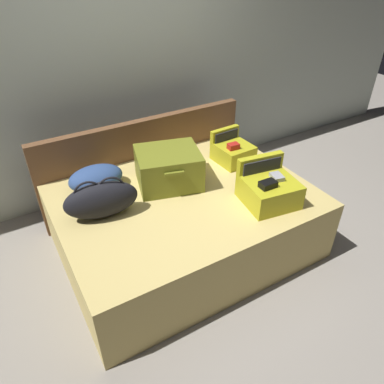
{
  "coord_description": "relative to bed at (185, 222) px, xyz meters",
  "views": [
    {
      "loc": [
        -1.17,
        -1.7,
        2.25
      ],
      "look_at": [
        0.0,
        0.29,
        0.65
      ],
      "focal_mm": 33.94,
      "sensor_mm": 36.0,
      "label": 1
    }
  ],
  "objects": [
    {
      "name": "back_wall",
      "position": [
        0.0,
        1.25,
        1.02
      ],
      "size": [
        8.0,
        0.1,
        2.6
      ],
      "primitive_type": "cube",
      "color": "#B7C1B2",
      "rests_on": "ground"
    },
    {
      "name": "hard_case_medium",
      "position": [
        0.52,
        -0.4,
        0.4
      ],
      "size": [
        0.44,
        0.44,
        0.33
      ],
      "rotation": [
        0.0,
        0.0,
        -0.15
      ],
      "color": "gold",
      "rests_on": "bed"
    },
    {
      "name": "ground_plane",
      "position": [
        0.0,
        -0.4,
        -0.28
      ],
      "size": [
        12.0,
        12.0,
        0.0
      ],
      "primitive_type": "plane",
      "color": "gray"
    },
    {
      "name": "pillow_near_headboard",
      "position": [
        -0.58,
        0.47,
        0.37
      ],
      "size": [
        0.46,
        0.31,
        0.19
      ],
      "primitive_type": "ellipsoid",
      "rotation": [
        0.0,
        0.0,
        -0.03
      ],
      "color": "navy",
      "rests_on": "bed"
    },
    {
      "name": "hard_case_large",
      "position": [
        -0.03,
        0.23,
        0.43
      ],
      "size": [
        0.61,
        0.55,
        0.3
      ],
      "rotation": [
        0.0,
        0.0,
        -0.27
      ],
      "color": "olive",
      "rests_on": "bed"
    },
    {
      "name": "bed",
      "position": [
        0.0,
        0.0,
        0.0
      ],
      "size": [
        2.03,
        1.5,
        0.55
      ],
      "primitive_type": "cube",
      "color": "tan",
      "rests_on": "ground"
    },
    {
      "name": "headboard",
      "position": [
        0.0,
        0.79,
        0.18
      ],
      "size": [
        2.07,
        0.08,
        0.91
      ],
      "primitive_type": "cube",
      "color": "brown",
      "rests_on": "ground"
    },
    {
      "name": "duffel_bag",
      "position": [
        -0.66,
        0.08,
        0.42
      ],
      "size": [
        0.57,
        0.28,
        0.32
      ],
      "rotation": [
        0.0,
        0.0,
        -0.16
      ],
      "color": "black",
      "rests_on": "bed"
    },
    {
      "name": "hard_case_small",
      "position": [
        0.66,
        0.27,
        0.38
      ],
      "size": [
        0.32,
        0.34,
        0.28
      ],
      "rotation": [
        0.0,
        0.0,
        0.05
      ],
      "color": "gold",
      "rests_on": "bed"
    }
  ]
}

